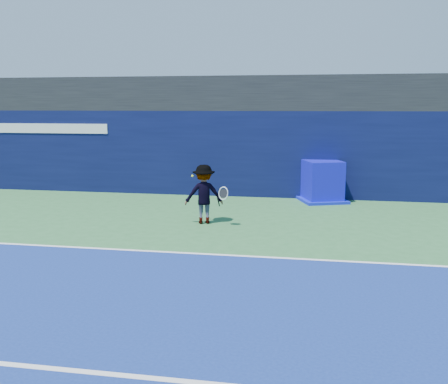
{
  "coord_description": "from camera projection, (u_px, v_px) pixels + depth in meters",
  "views": [
    {
      "loc": [
        2.57,
        -7.2,
        3.19
      ],
      "look_at": [
        0.39,
        5.2,
        1.0
      ],
      "focal_mm": 40.0,
      "sensor_mm": 36.0,
      "label": 1
    }
  ],
  "objects": [
    {
      "name": "ground",
      "position": [
        144.0,
        308.0,
        7.97
      ],
      "size": [
        80.0,
        80.0,
        0.0
      ],
      "primitive_type": "plane",
      "color": "#316D39",
      "rests_on": "ground"
    },
    {
      "name": "tennis_player",
      "position": [
        204.0,
        194.0,
        13.56
      ],
      "size": [
        1.32,
        0.84,
        1.61
      ],
      "color": "silver",
      "rests_on": "ground"
    },
    {
      "name": "service_line",
      "position": [
        90.0,
        372.0,
        6.03
      ],
      "size": [
        24.0,
        0.1,
        0.01
      ],
      "primitive_type": "cube",
      "color": "white",
      "rests_on": "ground"
    },
    {
      "name": "equipment_cart",
      "position": [
        322.0,
        183.0,
        16.72
      ],
      "size": [
        1.83,
        1.83,
        1.37
      ],
      "color": "#0F0DBD",
      "rests_on": "ground"
    },
    {
      "name": "baseline",
      "position": [
        189.0,
        253.0,
        10.88
      ],
      "size": [
        24.0,
        0.1,
        0.01
      ],
      "primitive_type": "cube",
      "color": "white",
      "rests_on": "ground"
    },
    {
      "name": "tennis_ball",
      "position": [
        192.0,
        176.0,
        13.56
      ],
      "size": [
        0.06,
        0.06,
        0.06
      ],
      "color": "#E8F91B",
      "rests_on": "ground"
    },
    {
      "name": "back_wall_assembly",
      "position": [
        239.0,
        153.0,
        17.9
      ],
      "size": [
        36.0,
        1.03,
        3.0
      ],
      "color": "#090E36",
      "rests_on": "ground"
    },
    {
      "name": "stadium_band",
      "position": [
        243.0,
        94.0,
        18.51
      ],
      "size": [
        36.0,
        3.0,
        1.2
      ],
      "primitive_type": "cube",
      "color": "black",
      "rests_on": "back_wall_assembly"
    }
  ]
}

